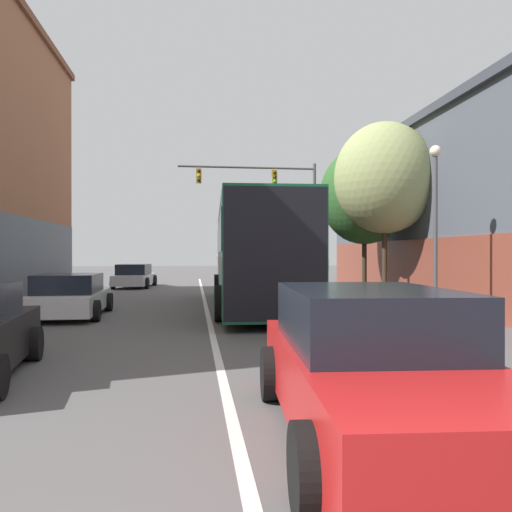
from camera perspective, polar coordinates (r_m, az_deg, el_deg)
lane_center_line at (r=16.21m, az=-5.62°, el=-6.33°), size 0.14×43.19×0.01m
bus at (r=17.45m, az=-0.14°, el=0.55°), size 3.17×12.06×3.49m
hatchback_foreground at (r=5.27m, az=13.17°, el=-12.25°), size 2.24×4.67×1.49m
parked_car_left_near at (r=28.81m, az=-13.72°, el=-2.26°), size 2.24×4.66×1.30m
parked_car_left_far at (r=15.79m, az=-20.53°, el=-4.34°), size 2.19×4.22×1.27m
traffic_signal_gantry at (r=28.25m, az=2.34°, el=6.67°), size 7.78×0.36×7.00m
street_lamp at (r=13.33m, az=19.83°, el=3.07°), size 0.29×0.29×4.59m
street_tree_near at (r=18.74m, az=14.49°, el=8.62°), size 3.64×3.27×6.60m
street_tree_far at (r=19.95m, az=12.28°, el=6.78°), size 3.46×3.12×6.05m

